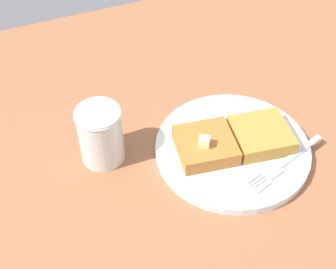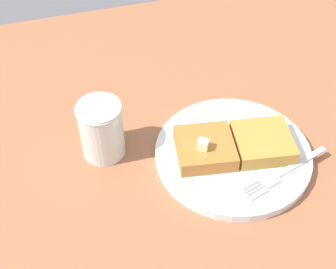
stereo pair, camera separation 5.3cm
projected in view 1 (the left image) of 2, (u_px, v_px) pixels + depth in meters
The scene contains 7 objects.
table_surface at pixel (254, 200), 70.24cm from camera, with size 117.79×117.79×1.98cm, color #965C3B.
plate at pixel (232, 148), 75.06cm from camera, with size 24.79×24.79×1.49cm.
toast_slice_left at pixel (206, 145), 72.91cm from camera, with size 8.79×8.63×2.61cm, color #B46D2E.
toast_slice_middle at pixel (261, 135), 74.42cm from camera, with size 8.79×8.63×2.61cm, color #B98435.
butter_pat_primary at pixel (204, 142), 70.56cm from camera, with size 1.62×1.45×1.62cm, color beige.
fork at pixel (283, 164), 71.77cm from camera, with size 15.72×6.03×0.36cm.
syrup_jar at pixel (101, 137), 72.01cm from camera, with size 7.13×7.13×9.65cm.
Camera 1 is at (-27.93, -33.34, 58.50)cm, focal length 50.00 mm.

